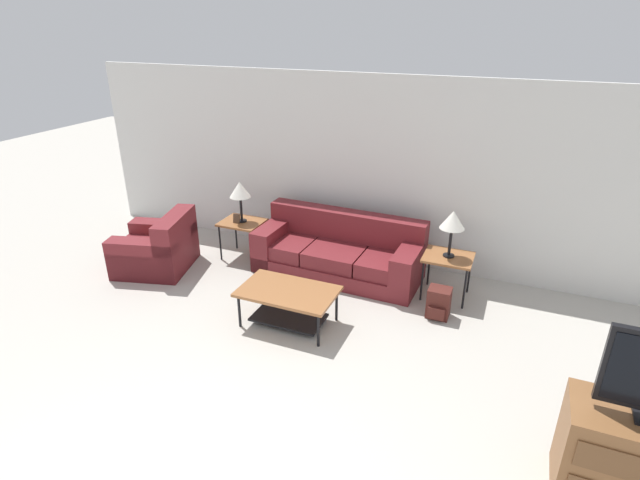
% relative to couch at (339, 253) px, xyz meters
% --- Properties ---
extents(wall_back, '(9.06, 0.06, 2.60)m').
position_rel_couch_xyz_m(wall_back, '(0.29, 0.65, 1.00)').
color(wall_back, silver).
rests_on(wall_back, ground_plane).
extents(couch, '(2.27, 0.94, 0.82)m').
position_rel_couch_xyz_m(couch, '(0.00, 0.00, 0.00)').
color(couch, maroon).
rests_on(couch, ground_plane).
extents(armchair, '(1.15, 1.16, 0.80)m').
position_rel_couch_xyz_m(armchair, '(-2.39, -0.84, -0.01)').
color(armchair, maroon).
rests_on(armchair, ground_plane).
extents(coffee_table, '(1.09, 0.66, 0.44)m').
position_rel_couch_xyz_m(coffee_table, '(-0.09, -1.39, 0.03)').
color(coffee_table, '#935B33').
rests_on(coffee_table, ground_plane).
extents(side_table_left, '(0.59, 0.51, 0.56)m').
position_rel_couch_xyz_m(side_table_left, '(-1.47, -0.07, 0.21)').
color(side_table_left, '#935B33').
rests_on(side_table_left, ground_plane).
extents(side_table_right, '(0.59, 0.51, 0.56)m').
position_rel_couch_xyz_m(side_table_right, '(1.46, -0.07, 0.21)').
color(side_table_right, '#935B33').
rests_on(side_table_right, ground_plane).
extents(table_lamp_left, '(0.30, 0.30, 0.59)m').
position_rel_couch_xyz_m(table_lamp_left, '(-1.47, -0.07, 0.73)').
color(table_lamp_left, black).
rests_on(table_lamp_left, side_table_left).
extents(table_lamp_right, '(0.30, 0.30, 0.59)m').
position_rel_couch_xyz_m(table_lamp_right, '(1.46, -0.07, 0.73)').
color(table_lamp_right, black).
rests_on(table_lamp_right, side_table_right).
extents(backpack, '(0.26, 0.29, 0.37)m').
position_rel_couch_xyz_m(backpack, '(1.48, -0.58, -0.12)').
color(backpack, '#4C1E19').
rests_on(backpack, ground_plane).
extents(picture_frame, '(0.10, 0.04, 0.13)m').
position_rel_couch_xyz_m(picture_frame, '(-1.51, -0.15, 0.33)').
color(picture_frame, '#4C3828').
rests_on(picture_frame, side_table_left).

